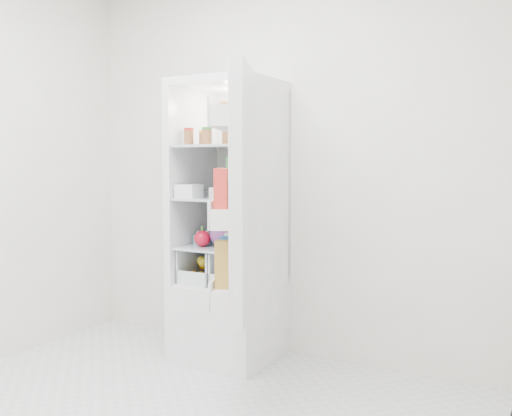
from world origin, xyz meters
The scene contains 21 objects.
room_walls centered at (0.00, 0.00, 1.59)m, with size 3.02×3.02×2.61m.
refrigerator centered at (-0.20, 1.25, 0.67)m, with size 0.60×0.60×1.80m.
shelf_low centered at (-0.20, 1.19, 0.74)m, with size 0.49×0.53×0.01m, color #A9B8C6.
shelf_mid centered at (-0.20, 1.19, 1.05)m, with size 0.49×0.53×0.01m, color #A9B8C6.
shelf_top centered at (-0.20, 1.19, 1.38)m, with size 0.49×0.53×0.01m, color #A9B8C6.
crisper_left centered at (-0.32, 1.19, 0.61)m, with size 0.23×0.46×0.22m, color silver, non-canonical shape.
crisper_right centered at (-0.08, 1.19, 0.61)m, with size 0.23×0.46×0.22m, color silver, non-canonical shape.
condiment_jars centered at (-0.24, 1.07, 1.43)m, with size 0.38×0.16×0.08m.
squeeze_bottle centered at (-0.07, 1.14, 1.49)m, with size 0.06×0.06×0.20m, color white.
tub_white centered at (-0.37, 1.01, 1.10)m, with size 0.13×0.13×0.08m, color silver.
tub_cream centered at (-0.15, 1.05, 1.09)m, with size 0.12×0.12×0.07m, color beige.
tin_red centered at (-0.02, 0.98, 1.09)m, with size 0.10×0.10×0.07m, color #D94620.
foil_tray centered at (-0.36, 1.20, 1.08)m, with size 0.16×0.12×0.04m, color silver.
tub_green centered at (-0.07, 1.37, 1.09)m, with size 0.09×0.12×0.07m, color #429155.
red_cabbage centered at (-0.19, 1.11, 0.83)m, with size 0.17×0.17×0.17m, color #561D4F.
bell_pepper centered at (-0.31, 1.05, 0.80)m, with size 0.10×0.10×0.10m, color #B60B21.
mushroom_bowl centered at (-0.36, 1.15, 0.78)m, with size 0.13×0.13×0.06m, color #81B2C1.
salad_bag centered at (-0.04, 0.98, 0.80)m, with size 0.10×0.10×0.10m, color beige.
citrus_pile centered at (-0.33, 1.15, 0.59)m, with size 0.20×0.31×0.16m.
veg_pile centered at (-0.07, 1.18, 0.56)m, with size 0.16×0.30×0.10m.
fridge_door centered at (0.22, 0.63, 1.09)m, with size 0.37×0.58×1.30m.
Camera 1 is at (1.75, -1.90, 1.27)m, focal length 40.00 mm.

